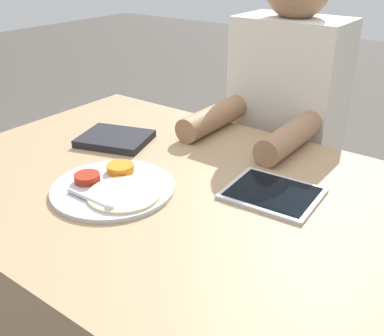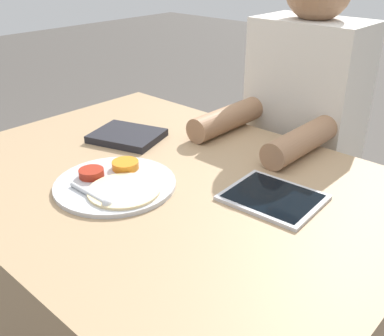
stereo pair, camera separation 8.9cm
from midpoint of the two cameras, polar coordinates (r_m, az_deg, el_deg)
The scene contains 5 objects.
dining_table at distance 1.25m, azimuth -1.10°, elevation -15.93°, with size 1.11×0.82×0.72m.
thali_tray at distance 1.01m, azimuth -7.24°, elevation -2.00°, with size 0.27×0.27×0.03m.
red_notebook at distance 1.25m, azimuth -6.24°, elevation 3.97°, with size 0.22×0.20×0.02m.
tablet_device at distance 0.98m, azimuth 12.82°, elevation -3.73°, with size 0.20×0.17×0.01m.
person_diner at distance 1.50m, azimuth 14.90°, elevation 0.56°, with size 0.32×0.48×1.19m.
Camera 2 is at (0.68, -0.64, 1.20)m, focal length 42.00 mm.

